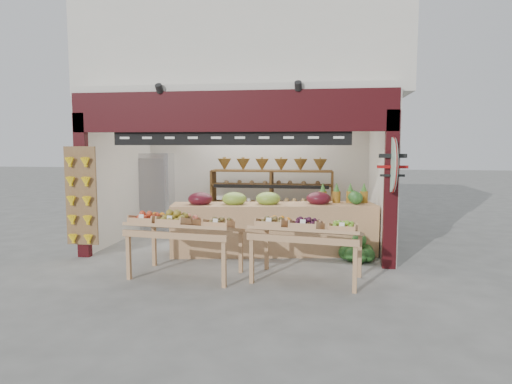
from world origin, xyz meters
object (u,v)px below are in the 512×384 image
object	(u,v)px
display_table_right	(303,228)
watermelon_pile	(357,251)
back_shelving	(272,186)
refrigerator	(157,191)
cardboard_stack	(201,229)
mid_counter	(273,227)
display_table_left	(180,224)

from	to	relation	value
display_table_right	watermelon_pile	size ratio (longest dim) A/B	2.77
back_shelving	watermelon_pile	distance (m)	3.01
back_shelving	refrigerator	size ratio (longest dim) A/B	1.51
cardboard_stack	display_table_right	world-z (taller)	display_table_right
back_shelving	mid_counter	world-z (taller)	back_shelving
display_table_left	watermelon_pile	world-z (taller)	display_table_left
refrigerator	display_table_right	bearing A→B (deg)	-51.11
cardboard_stack	display_table_left	xyz separation A→B (m)	(0.40, -2.72, 0.59)
refrigerator	mid_counter	xyz separation A→B (m)	(3.10, -2.16, -0.41)
display_table_left	watermelon_pile	size ratio (longest dim) A/B	2.78
mid_counter	refrigerator	bearing A→B (deg)	145.12
refrigerator	display_table_left	xyz separation A→B (m)	(1.79, -3.79, -0.11)
cardboard_stack	watermelon_pile	distance (m)	3.55
refrigerator	display_table_right	xyz separation A→B (m)	(3.74, -3.75, -0.12)
back_shelving	watermelon_pile	bearing A→B (deg)	-50.73
refrigerator	cardboard_stack	size ratio (longest dim) A/B	1.80
back_shelving	display_table_right	world-z (taller)	back_shelving
watermelon_pile	mid_counter	bearing A→B (deg)	169.53
refrigerator	display_table_left	world-z (taller)	refrigerator
mid_counter	back_shelving	bearing A→B (deg)	97.23
cardboard_stack	watermelon_pile	xyz separation A→B (m)	(3.27, -1.38, -0.07)
watermelon_pile	back_shelving	bearing A→B (deg)	129.27
display_table_left	display_table_right	distance (m)	1.95
back_shelving	display_table_left	distance (m)	3.72
display_table_right	display_table_left	bearing A→B (deg)	-178.75
back_shelving	mid_counter	bearing A→B (deg)	-82.77
cardboard_stack	watermelon_pile	size ratio (longest dim) A/B	1.63
cardboard_stack	display_table_right	bearing A→B (deg)	-48.71
display_table_left	watermelon_pile	distance (m)	3.24
display_table_left	display_table_right	world-z (taller)	display_table_left
back_shelving	refrigerator	world-z (taller)	refrigerator
display_table_right	watermelon_pile	distance (m)	1.72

